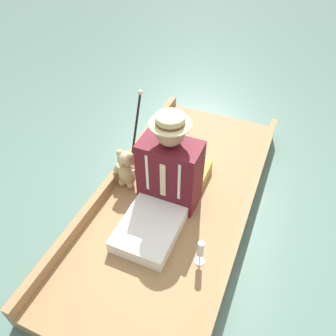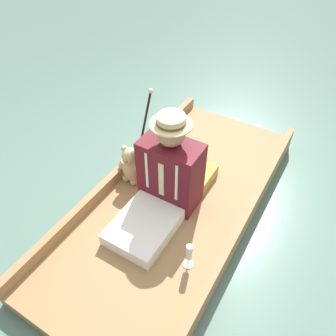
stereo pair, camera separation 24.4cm
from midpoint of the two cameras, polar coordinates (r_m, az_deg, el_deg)
ground_plane at (r=2.84m, az=3.99°, el=-7.33°), size 16.00×16.00×0.00m
punt_boat at (r=2.78m, az=4.07°, el=-6.30°), size 1.19×2.64×0.24m
seat_cushion at (r=2.89m, az=5.89°, el=-0.70°), size 0.45×0.31×0.11m
seated_person at (r=2.47m, az=2.27°, el=-2.21°), size 0.46×0.81×0.81m
teddy_bear at (r=2.76m, az=-4.05°, el=0.28°), size 0.26×0.15×0.37m
wine_glass at (r=2.26m, az=6.88°, el=-14.76°), size 0.07×0.07×0.22m
walking_cane at (r=2.83m, az=-1.63°, el=7.73°), size 0.04×0.33×0.68m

